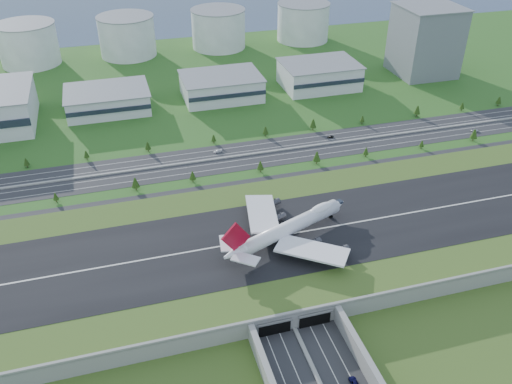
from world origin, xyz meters
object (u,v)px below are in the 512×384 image
object	(u,v)px
fuel_tank_a	(28,44)
car_7	(218,151)
car_5	(331,137)
car_6	(475,131)
car_2	(354,382)
office_tower	(425,41)
boeing_747	(288,228)

from	to	relation	value
fuel_tank_a	car_7	xyz separation A→B (m)	(122.56, -206.25, -16.57)
car_5	car_6	size ratio (longest dim) A/B	0.73
car_2	car_6	size ratio (longest dim) A/B	1.03
car_5	car_7	distance (m)	76.70
fuel_tank_a	car_6	world-z (taller)	fuel_tank_a
car_2	car_6	distance (m)	233.59
car_5	office_tower	bearing A→B (deg)	131.59
office_tower	car_7	world-z (taller)	office_tower
office_tower	car_2	distance (m)	335.06
boeing_747	car_7	distance (m)	108.16
car_2	car_6	world-z (taller)	car_2
car_5	car_7	bearing A→B (deg)	-86.43
fuel_tank_a	boeing_747	bearing A→B (deg)	-66.98
office_tower	boeing_747	size ratio (longest dim) A/B	0.78
car_5	boeing_747	bearing A→B (deg)	-27.78
car_5	car_6	xyz separation A→B (m)	(97.77, -18.62, 0.10)
car_5	car_7	world-z (taller)	car_7
car_7	car_2	bearing A→B (deg)	-10.65
boeing_747	car_2	distance (m)	79.16
boeing_747	car_5	size ratio (longest dim) A/B	17.33
car_6	car_7	distance (m)	175.55
office_tower	fuel_tank_a	bearing A→B (deg)	160.23
boeing_747	office_tower	bearing A→B (deg)	24.95
car_5	fuel_tank_a	bearing A→B (deg)	-131.88
car_2	office_tower	bearing A→B (deg)	-124.46
car_2	car_7	bearing A→B (deg)	-87.29
fuel_tank_a	car_5	world-z (taller)	fuel_tank_a
fuel_tank_a	car_2	xyz separation A→B (m)	(131.94, -391.03, -16.58)
car_6	office_tower	bearing A→B (deg)	6.00
boeing_747	car_5	world-z (taller)	boeing_747
car_2	car_5	xyz separation A→B (m)	(67.31, 183.88, -0.13)
fuel_tank_a	car_2	bearing A→B (deg)	-71.36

